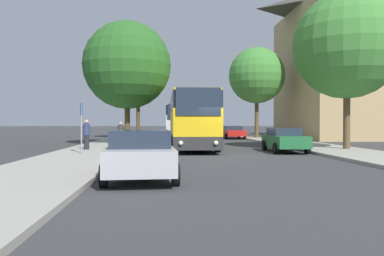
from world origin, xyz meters
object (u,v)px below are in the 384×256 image
at_px(parked_car_right_far, 233,132).
at_px(bus_stop_sign, 81,121).
at_px(tree_left_far, 127,65).
at_px(bus_middle, 179,121).
at_px(parked_car_left_curb, 141,154).
at_px(pedestrian_waiting_near, 121,135).
at_px(tree_right_mid, 257,76).
at_px(parked_car_right_near, 284,139).
at_px(bus_rear, 177,122).
at_px(tree_right_near, 347,45).
at_px(pedestrian_waiting_far, 87,134).
at_px(tree_left_near, 138,76).
at_px(bus_front, 191,120).

bearing_deg(parked_car_right_far, bus_stop_sign, 57.71).
bearing_deg(tree_left_far, parked_car_right_far, 46.56).
bearing_deg(bus_middle, parked_car_left_curb, -93.61).
relative_size(bus_middle, pedestrian_waiting_near, 7.36).
bearing_deg(bus_middle, tree_right_mid, -9.25).
distance_m(parked_car_right_near, tree_right_mid, 18.53).
bearing_deg(tree_right_mid, bus_rear, 114.20).
relative_size(pedestrian_waiting_near, tree_right_near, 0.17).
relative_size(bus_middle, parked_car_right_far, 2.73).
relative_size(pedestrian_waiting_near, tree_right_mid, 0.17).
bearing_deg(pedestrian_waiting_near, parked_car_left_curb, 3.68).
bearing_deg(parked_car_left_curb, bus_middle, 82.63).
relative_size(parked_car_left_curb, bus_stop_sign, 1.60).
distance_m(tree_right_near, tree_right_mid, 17.04).
bearing_deg(parked_car_right_far, pedestrian_waiting_far, 53.21).
distance_m(parked_car_right_far, tree_left_near, 11.75).
height_order(bus_front, parked_car_right_far, bus_front).
distance_m(bus_middle, tree_right_near, 21.14).
bearing_deg(bus_stop_sign, parked_car_right_far, 59.70).
xyz_separation_m(bus_rear, tree_left_far, (-4.56, -27.73, 4.14)).
bearing_deg(pedestrian_waiting_far, tree_right_mid, 95.84).
relative_size(bus_stop_sign, tree_left_near, 0.27).
relative_size(pedestrian_waiting_near, pedestrian_waiting_far, 0.93).
height_order(bus_front, tree_right_mid, tree_right_mid).
relative_size(bus_middle, bus_stop_sign, 4.52).
distance_m(bus_rear, pedestrian_waiting_far, 34.57).
distance_m(bus_rear, tree_right_near, 35.88).
bearing_deg(bus_middle, parked_car_right_far, -12.19).
distance_m(bus_front, tree_right_mid, 16.86).
bearing_deg(bus_stop_sign, bus_middle, 74.63).
bearing_deg(pedestrian_waiting_far, parked_car_right_near, 42.19).
bearing_deg(pedestrian_waiting_far, bus_front, 67.26).
distance_m(bus_front, bus_rear, 31.58).
xyz_separation_m(parked_car_right_far, bus_stop_sign, (-11.30, -19.34, 1.04)).
height_order(bus_rear, tree_left_near, tree_left_near).
xyz_separation_m(pedestrian_waiting_near, tree_left_far, (-0.09, 4.87, 5.03)).
xyz_separation_m(bus_front, tree_left_far, (-4.55, 3.85, 4.10)).
height_order(tree_left_near, tree_right_near, tree_left_near).
bearing_deg(bus_stop_sign, tree_left_far, 80.96).
relative_size(parked_car_left_curb, tree_right_mid, 0.44).
xyz_separation_m(bus_stop_sign, tree_left_near, (1.33, 21.13, 4.92)).
distance_m(pedestrian_waiting_near, tree_right_near, 14.71).
bearing_deg(tree_left_near, tree_right_mid, -8.75).
xyz_separation_m(bus_front, tree_left_near, (-4.63, 16.07, 4.81)).
distance_m(tree_left_far, tree_right_near, 15.22).
height_order(bus_middle, tree_left_near, tree_left_near).
bearing_deg(pedestrian_waiting_far, bus_middle, 117.91).
height_order(parked_car_left_curb, tree_right_near, tree_right_near).
xyz_separation_m(bus_stop_sign, pedestrian_waiting_far, (-0.29, 2.65, -0.75)).
xyz_separation_m(bus_middle, parked_car_left_curb, (-2.13, -28.75, -1.07)).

